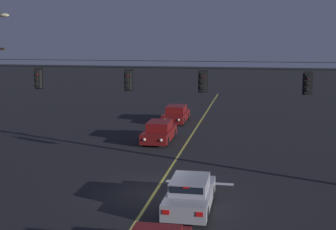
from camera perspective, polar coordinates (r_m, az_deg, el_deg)
name	(u,v)px	position (r m, az deg, el deg)	size (l,w,h in m)	color
ground_plane	(154,193)	(22.64, -1.65, -9.33)	(180.00, 180.00, 0.00)	black
lane_centre_stripe	(182,150)	(30.76, 1.67, -4.22)	(0.14, 60.00, 0.01)	#D1C64C
stop_bar_paint	(200,183)	(24.22, 3.78, -8.07)	(3.40, 0.36, 0.01)	silver
signal_span_assembly	(164,107)	(24.23, -0.42, 0.94)	(20.88, 0.32, 7.09)	#2D2116
traffic_light_leftmost	(38,79)	(26.19, -15.29, 4.19)	(0.48, 0.41, 1.22)	black
traffic_light_left_inner	(128,80)	(24.47, -4.81, 4.14)	(0.48, 0.41, 1.22)	black
traffic_light_centre	(203,82)	(23.77, 4.17, 3.99)	(0.48, 0.41, 1.22)	black
traffic_light_right_inner	(308,84)	(23.77, 16.38, 3.62)	(0.48, 0.41, 1.22)	black
car_waiting_near_lane	(190,194)	(20.54, 2.65, -9.43)	(1.80, 4.33, 1.39)	#A5A5AD
car_oncoming_lead	(159,132)	(33.22, -1.06, -2.04)	(1.80, 4.42, 1.39)	maroon
car_oncoming_trailing	(176,114)	(40.54, 0.97, 0.08)	(1.80, 4.42, 1.39)	maroon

